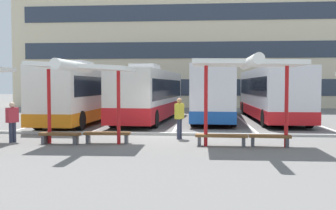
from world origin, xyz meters
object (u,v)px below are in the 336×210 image
Objects in this scene: coach_bus_3 at (271,94)px; coach_bus_1 at (150,96)px; bench_1 at (60,136)px; waiting_passenger_1 at (179,115)px; waiting_shelter_1 at (81,69)px; coach_bus_2 at (215,93)px; bench_2 at (107,135)px; waiting_passenger_0 at (12,119)px; bench_3 at (221,137)px; coach_bus_0 at (84,95)px; waiting_shelter_2 at (247,65)px; bench_4 at (270,138)px.

coach_bus_1 is at bearing -171.69° from coach_bus_3.
coach_bus_1 is 10.64m from bench_1.
waiting_shelter_1 is at bearing -152.91° from waiting_passenger_1.
coach_bus_2 reaches higher than waiting_shelter_1.
bench_2 is 3.94m from waiting_passenger_0.
coach_bus_0 is at bearing 132.36° from bench_3.
waiting_shelter_2 is 2.86m from bench_4.
coach_bus_3 reaches higher than bench_4.
bench_2 is 1.05× the size of waiting_passenger_1.
coach_bus_2 reaches higher than bench_4.
coach_bus_2 reaches higher than bench_1.
coach_bus_3 is 16.55m from waiting_passenger_0.
waiting_shelter_1 is at bearing -73.61° from coach_bus_0.
coach_bus_2 reaches higher than waiting_passenger_0.
coach_bus_0 is at bearing 87.26° from waiting_passenger_0.
bench_2 is at bearing -151.96° from waiting_passenger_1.
waiting_shelter_1 is 2.63× the size of bench_1.
coach_bus_2 reaches higher than coach_bus_1.
waiting_passenger_0 is at bearing 170.84° from bench_1.
bench_4 is (1.80, 0.01, -0.01)m from bench_3.
bench_4 is (7.17, 0.08, -2.60)m from waiting_shelter_1.
waiting_passenger_0 is (-0.40, -8.40, -0.80)m from coach_bus_0.
bench_3 is 1.80m from bench_4.
coach_bus_2 is 10.04m from waiting_passenger_1.
coach_bus_1 is 10.07m from bench_2.
coach_bus_1 reaches higher than waiting_shelter_1.
waiting_shelter_1 is at bearing -155.93° from bench_2.
coach_bus_1 is 10.90m from waiting_passenger_0.
waiting_shelter_2 reaches higher than waiting_passenger_1.
coach_bus_0 is 9.36m from waiting_passenger_1.
coach_bus_0 is at bearing -160.30° from coach_bus_2.
waiting_shelter_2 is (-2.96, -11.76, 1.31)m from coach_bus_3.
waiting_shelter_2 is at bearing -18.15° from bench_3.
coach_bus_1 is 6.57× the size of bench_2.
bench_1 is 6.27m from bench_3.
bench_1 is at bearing -119.01° from coach_bus_2.
bench_4 is at bearing -100.18° from coach_bus_3.
coach_bus_0 reaches higher than bench_1.
coach_bus_2 is 2.79× the size of waiting_shelter_2.
waiting_shelter_1 is at bearing -3.98° from bench_1.
waiting_passenger_1 is (2.36, -8.50, -0.60)m from coach_bus_1.
bench_1 is (-2.23, -10.32, -1.30)m from coach_bus_1.
waiting_shelter_1 is 7.63m from bench_4.
coach_bus_1 is 2.69× the size of waiting_shelter_2.
bench_2 is 3.23m from waiting_passenger_1.
coach_bus_2 is 14.22m from waiting_passenger_0.
bench_1 is 1.83m from bench_2.
coach_bus_3 is (3.66, -0.18, -0.08)m from coach_bus_2.
waiting_shelter_2 is 2.86× the size of bench_4.
waiting_shelter_2 is 3.89m from waiting_passenger_1.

